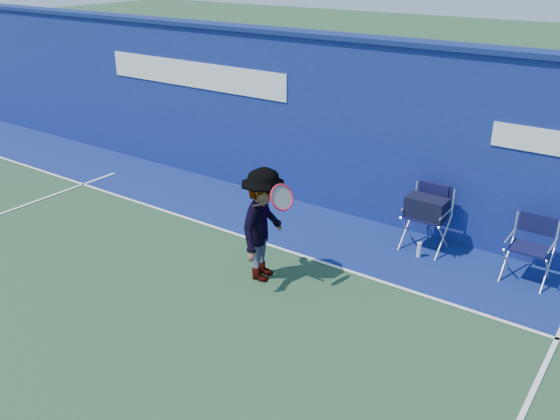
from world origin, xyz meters
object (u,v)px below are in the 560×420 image
Objects in this scene: tennis_player at (263,225)px; directors_chair_right at (527,262)px; directors_chair_left at (426,223)px; water_bottle at (419,250)px.

directors_chair_right is at bearing 33.78° from tennis_player.
directors_chair_left is at bearing 176.48° from directors_chair_right.
tennis_player is at bearing -146.22° from directors_chair_right.
water_bottle is at bearing 49.65° from tennis_player.
directors_chair_right is 1.54m from water_bottle.
directors_chair_left is 1.58m from directors_chair_right.
directors_chair_right is (1.57, -0.10, -0.14)m from directors_chair_left.
tennis_player reaches higher than directors_chair_left.
tennis_player reaches higher than directors_chair_right.
directors_chair_right is 3.77m from tennis_player.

